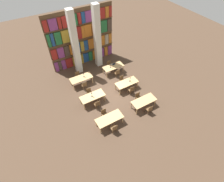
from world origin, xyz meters
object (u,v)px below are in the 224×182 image
object	(u,v)px
chair_5	(89,92)
desk_lamp_2	(84,74)
desk_lamp_1	(130,79)
laptop	(113,64)
reading_table_2	(92,97)
chair_6	(131,90)
chair_8	(84,85)
pillar_left	(75,44)
desk_lamp_0	(92,94)
desk_lamp_3	(111,65)
chair_9	(78,76)
chair_1	(104,114)
reading_table_3	(127,83)
chair_11	(110,65)
reading_table_1	(144,101)
chair_4	(97,104)
reading_table_0	(109,119)
chair_2	(149,109)
chair_3	(138,97)
chair_7	(122,80)
reading_table_4	(81,79)
pillar_center	(97,38)
chair_0	(114,128)
reading_table_5	(113,67)
chair_10	(117,73)

from	to	relation	value
chair_5	desk_lamp_2	xyz separation A→B (m)	(0.32, 1.75, 0.55)
desk_lamp_1	laptop	world-z (taller)	desk_lamp_1
reading_table_2	chair_6	bearing A→B (deg)	-13.36
reading_table_2	chair_8	bearing A→B (deg)	88.81
pillar_left	chair_6	world-z (taller)	pillar_left
desk_lamp_0	desk_lamp_3	distance (m)	3.99
chair_9	desk_lamp_2	distance (m)	0.97
chair_1	reading_table_3	world-z (taller)	chair_1
desk_lamp_2	chair_11	distance (m)	3.16
reading_table_1	chair_4	size ratio (longest dim) A/B	2.29
chair_6	desk_lamp_2	size ratio (longest dim) A/B	2.08
chair_8	chair_9	bearing A→B (deg)	90.00
reading_table_0	laptop	xyz separation A→B (m)	(3.43, 5.26, 0.12)
chair_2	chair_4	world-z (taller)	same
chair_3	reading_table_2	bearing A→B (deg)	-27.77
reading_table_1	pillar_left	bearing A→B (deg)	111.73
chair_1	chair_5	distance (m)	2.56
desk_lamp_0	desk_lamp_2	size ratio (longest dim) A/B	1.08
chair_7	laptop	distance (m)	2.07
chair_4	desk_lamp_1	bearing A→B (deg)	10.65
reading_table_2	chair_4	world-z (taller)	chair_4
desk_lamp_3	laptop	distance (m)	0.60
reading_table_4	desk_lamp_2	distance (m)	0.46
reading_table_3	reading_table_1	bearing A→B (deg)	-89.51
pillar_left	reading_table_3	bearing A→B (deg)	-58.46
chair_1	desk_lamp_2	size ratio (longest dim) A/B	2.08
pillar_center	chair_5	world-z (taller)	pillar_center
desk_lamp_1	chair_11	distance (m)	3.30
reading_table_0	chair_0	distance (m)	0.75
reading_table_5	reading_table_4	bearing A→B (deg)	179.64
chair_1	chair_5	bearing A→B (deg)	-88.99
chair_5	chair_3	bearing A→B (deg)	142.94
chair_1	reading_table_1	bearing A→B (deg)	168.94
chair_6	chair_4	bearing A→B (deg)	179.06
reading_table_2	chair_6	world-z (taller)	chair_6
pillar_center	chair_7	world-z (taller)	pillar_center
reading_table_1	chair_2	world-z (taller)	chair_2
reading_table_0	chair_3	distance (m)	3.29
chair_1	reading_table_3	bearing A→B (deg)	-150.80
reading_table_1	chair_9	bearing A→B (deg)	119.93
desk_lamp_2	chair_10	world-z (taller)	desk_lamp_2
chair_1	reading_table_5	size ratio (longest dim) A/B	0.44
reading_table_0	reading_table_3	distance (m)	4.03
chair_5	desk_lamp_1	world-z (taller)	desk_lamp_1
desk_lamp_0	chair_7	size ratio (longest dim) A/B	0.52
chair_10	chair_2	bearing A→B (deg)	-90.92
reading_table_0	chair_2	size ratio (longest dim) A/B	2.29
reading_table_4	chair_9	world-z (taller)	chair_9
reading_table_4	reading_table_5	xyz separation A→B (m)	(3.31, -0.02, 0.00)
reading_table_1	reading_table_3	size ratio (longest dim) A/B	1.00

